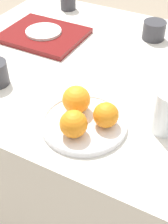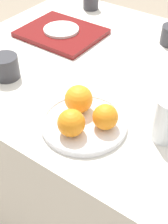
# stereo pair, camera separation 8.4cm
# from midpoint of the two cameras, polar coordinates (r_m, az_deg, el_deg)

# --- Properties ---
(ground_plane) EXTENTS (12.00, 12.00, 0.00)m
(ground_plane) POSITION_cam_midpoint_polar(r_m,az_deg,el_deg) (1.64, 0.58, -13.92)
(ground_plane) COLOR gray
(table) EXTENTS (1.17, 0.95, 0.74)m
(table) POSITION_cam_midpoint_polar(r_m,az_deg,el_deg) (1.35, 0.69, -4.88)
(table) COLOR silver
(table) RESTS_ON ground_plane
(fruit_platter) EXTENTS (0.24, 0.24, 0.02)m
(fruit_platter) POSITION_cam_midpoint_polar(r_m,az_deg,el_deg) (0.87, -2.77, -2.11)
(fruit_platter) COLOR silver
(fruit_platter) RESTS_ON table
(orange_0) EXTENTS (0.08, 0.08, 0.08)m
(orange_0) POSITION_cam_midpoint_polar(r_m,az_deg,el_deg) (0.88, -4.17, 2.17)
(orange_0) COLOR orange
(orange_0) RESTS_ON fruit_platter
(orange_1) EXTENTS (0.07, 0.07, 0.07)m
(orange_1) POSITION_cam_midpoint_polar(r_m,az_deg,el_deg) (0.81, -4.91, -2.33)
(orange_1) COLOR orange
(orange_1) RESTS_ON fruit_platter
(orange_2) EXTENTS (0.07, 0.07, 0.07)m
(orange_2) POSITION_cam_midpoint_polar(r_m,az_deg,el_deg) (0.83, 1.15, -0.68)
(orange_2) COLOR orange
(orange_2) RESTS_ON fruit_platter
(water_glass) EXTENTS (0.07, 0.07, 0.13)m
(water_glass) POSITION_cam_midpoint_polar(r_m,az_deg,el_deg) (0.84, 12.06, -0.23)
(water_glass) COLOR silver
(water_glass) RESTS_ON table
(serving_tray) EXTENTS (0.31, 0.26, 0.02)m
(serving_tray) POSITION_cam_midpoint_polar(r_m,az_deg,el_deg) (1.31, -9.24, 13.70)
(serving_tray) COLOR maroon
(serving_tray) RESTS_ON table
(side_plate) EXTENTS (0.14, 0.14, 0.01)m
(side_plate) POSITION_cam_midpoint_polar(r_m,az_deg,el_deg) (1.30, -9.32, 14.29)
(side_plate) COLOR silver
(side_plate) RESTS_ON serving_tray
(cup_1) EXTENTS (0.09, 0.09, 0.07)m
(cup_1) POSITION_cam_midpoint_polar(r_m,az_deg,el_deg) (1.29, 10.83, 14.41)
(cup_1) COLOR #333338
(cup_1) RESTS_ON table
(cup_2) EXTENTS (0.07, 0.07, 0.08)m
(cup_2) POSITION_cam_midpoint_polar(r_m,az_deg,el_deg) (1.54, -4.60, 19.65)
(cup_2) COLOR #333338
(cup_2) RESTS_ON table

